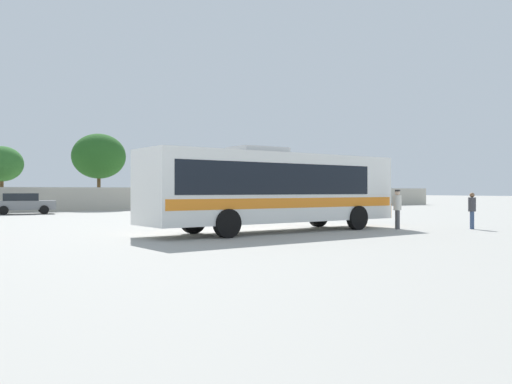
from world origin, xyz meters
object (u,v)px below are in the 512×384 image
Objects in this scene: coach_bus_white_orange at (273,187)px; roadside_tree_midright at (99,156)px; passenger_waiting_on_apron at (472,209)px; parked_car_second_grey at (23,203)px; roadside_tree_midleft at (2,164)px; attendant_by_bus_door at (397,207)px.

roadside_tree_midright reaches higher than coach_bus_white_orange.
coach_bus_white_orange is 31.19m from roadside_tree_midright.
coach_bus_white_orange is at bearing 159.86° from passenger_waiting_on_apron.
passenger_waiting_on_apron is at bearing -60.17° from parked_car_second_grey.
parked_car_second_grey is (-15.11, 26.36, -0.11)m from passenger_waiting_on_apron.
roadside_tree_midleft reaches higher than passenger_waiting_on_apron.
roadside_tree_midright reaches higher than roadside_tree_midleft.
attendant_by_bus_door is 0.25× the size of roadside_tree_midright.
passenger_waiting_on_apron is at bearing -64.10° from roadside_tree_midleft.
roadside_tree_midright is at bearing 46.58° from parked_car_second_grey.
parked_car_second_grey is 11.43m from roadside_tree_midright.
passenger_waiting_on_apron is 30.38m from parked_car_second_grey.
attendant_by_bus_door is at bearing -81.18° from roadside_tree_midright.
roadside_tree_midleft is (-7.56, 29.80, 2.06)m from coach_bus_white_orange.
parked_car_second_grey is (-12.37, 24.62, -0.19)m from attendant_by_bus_door.
attendant_by_bus_door is 32.99m from roadside_tree_midright.
roadside_tree_midright is at bearing 8.55° from roadside_tree_midleft.
roadside_tree_midright is at bearing 98.82° from attendant_by_bus_door.
attendant_by_bus_door reaches higher than parked_car_second_grey.
passenger_waiting_on_apron is at bearing -77.17° from roadside_tree_midright.
passenger_waiting_on_apron is 0.30× the size of roadside_tree_midleft.
roadside_tree_midright reaches higher than parked_car_second_grey.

